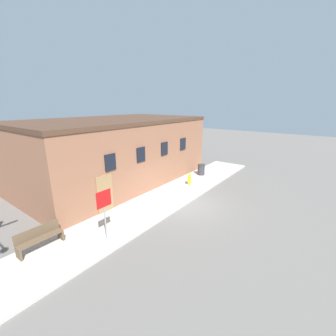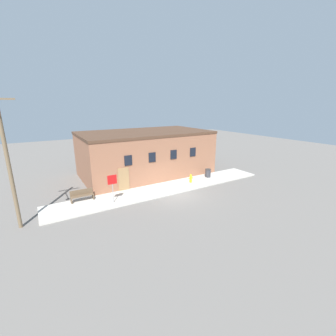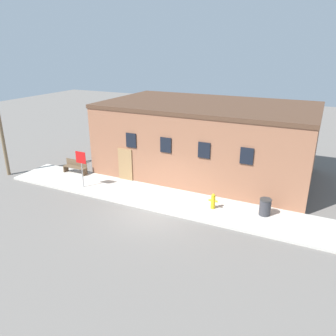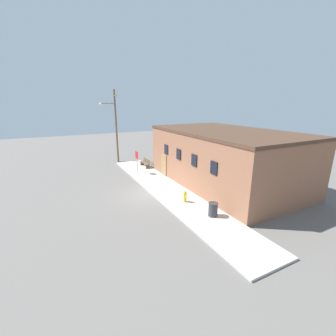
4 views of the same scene
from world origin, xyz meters
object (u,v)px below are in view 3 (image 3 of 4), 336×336
at_px(bench, 76,167).
at_px(trash_bin, 265,207).
at_px(fire_hydrant, 213,201).
at_px(stop_sign, 81,162).

distance_m(bench, trash_bin, 12.70).
xyz_separation_m(fire_hydrant, stop_sign, (-8.06, -0.74, 1.18)).
relative_size(stop_sign, trash_bin, 2.57).
distance_m(fire_hydrant, stop_sign, 8.18).
bearing_deg(trash_bin, fire_hydrant, -169.98).
distance_m(fire_hydrant, trash_bin, 2.65).
height_order(fire_hydrant, trash_bin, trash_bin).
xyz_separation_m(fire_hydrant, trash_bin, (2.61, 0.46, 0.02)).
xyz_separation_m(stop_sign, bench, (-2.02, 1.69, -1.15)).
height_order(stop_sign, bench, stop_sign).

